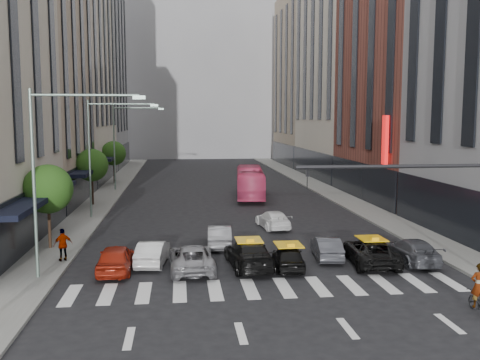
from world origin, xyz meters
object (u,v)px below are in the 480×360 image
object	(u,v)px
taxi_center	(288,257)
taxi_left	(249,254)
car_red	(116,258)
pedestrian_far	(63,245)
streetlamp_far	(123,136)
motorcycle	(478,303)
bus	(250,182)
streetlamp_near	(54,158)
car_white_front	(153,253)
streetlamp_mid	(102,143)

from	to	relation	value
taxi_center	taxi_left	bearing A→B (deg)	-8.10
car_red	taxi_center	bearing A→B (deg)	178.18
taxi_center	pedestrian_far	bearing A→B (deg)	-6.51
streetlamp_far	motorcycle	bearing A→B (deg)	-65.36
bus	motorcycle	distance (m)	32.55
streetlamp_near	car_red	size ratio (longest dim) A/B	2.15
streetlamp_near	car_white_front	xyz separation A→B (m)	(4.42, 2.17, -5.26)
streetlamp_near	bus	bearing A→B (deg)	63.40
streetlamp_far	taxi_left	distance (m)	32.84
car_red	taxi_center	xyz separation A→B (m)	(8.81, -0.39, -0.08)
streetlamp_near	streetlamp_far	xyz separation A→B (m)	(0.00, 32.00, 0.00)
pedestrian_far	motorcycle	bearing A→B (deg)	123.61
streetlamp_mid	streetlamp_far	size ratio (longest dim) A/B	1.00
streetlamp_mid	streetlamp_near	bearing A→B (deg)	-90.00
streetlamp_far	pedestrian_far	size ratio (longest dim) A/B	5.12
streetlamp_far	bus	xyz separation A→B (m)	(12.80, -6.44, -4.41)
streetlamp_far	bus	size ratio (longest dim) A/B	0.84
car_red	motorcycle	xyz separation A→B (m)	(15.06, -7.50, -0.28)
car_white_front	taxi_center	size ratio (longest dim) A/B	1.07
streetlamp_mid	bus	bearing A→B (deg)	36.77
streetlamp_mid	streetlamp_far	xyz separation A→B (m)	(0.00, 16.00, 0.00)
motorcycle	pedestrian_far	world-z (taller)	pedestrian_far
taxi_left	car_white_front	bearing A→B (deg)	-17.23
motorcycle	streetlamp_far	bearing A→B (deg)	-59.86
streetlamp_mid	taxi_center	bearing A→B (deg)	-53.52
taxi_center	streetlamp_near	bearing A→B (deg)	7.48
bus	motorcycle	bearing A→B (deg)	104.80
streetlamp_mid	pedestrian_far	distance (m)	13.98
streetlamp_near	pedestrian_far	distance (m)	5.68
streetlamp_mid	taxi_left	distance (m)	18.48
taxi_center	bus	size ratio (longest dim) A/B	0.34
car_red	bus	size ratio (longest dim) A/B	0.39
pedestrian_far	streetlamp_far	bearing A→B (deg)	-119.36
streetlamp_far	motorcycle	size ratio (longest dim) A/B	5.39
streetlamp_near	car_red	distance (m)	5.89
car_red	pedestrian_far	xyz separation A→B (m)	(-3.00, 1.99, 0.31)
taxi_left	pedestrian_far	bearing A→B (deg)	-15.00
car_red	taxi_center	distance (m)	8.82
taxi_center	bus	world-z (taller)	bus
car_red	bus	xyz separation A→B (m)	(10.16, 24.66, 0.78)
streetlamp_far	streetlamp_mid	bearing A→B (deg)	-90.00
bus	motorcycle	xyz separation A→B (m)	(4.90, -32.16, -1.05)
taxi_center	streetlamp_far	bearing A→B (deg)	-65.09
bus	car_white_front	bearing A→B (deg)	76.43
streetlamp_far	car_white_front	world-z (taller)	streetlamp_far
motorcycle	streetlamp_near	bearing A→B (deg)	-14.94
car_red	car_white_front	xyz separation A→B (m)	(1.78, 1.26, -0.07)
streetlamp_far	taxi_center	size ratio (longest dim) A/B	2.44
bus	streetlamp_mid	bearing A→B (deg)	42.90
bus	motorcycle	world-z (taller)	bus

